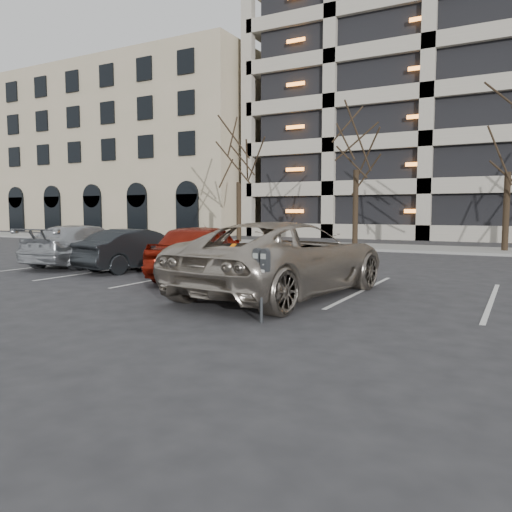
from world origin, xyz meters
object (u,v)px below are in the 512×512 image
at_px(tree_b, 357,121).
at_px(car_dark, 138,250).
at_px(suv_silver, 285,258).
at_px(car_silver, 85,245).
at_px(tree_a, 239,144).
at_px(car_red, 203,250).
at_px(parking_meter, 261,267).
at_px(tree_c, 510,122).

distance_m(tree_b, car_dark, 14.54).
distance_m(suv_silver, car_silver, 9.10).
bearing_deg(tree_a, car_red, -63.64).
bearing_deg(car_silver, parking_meter, 144.47).
bearing_deg(tree_c, tree_a, 180.00).
bearing_deg(car_red, car_dark, -25.13).
relative_size(car_red, car_silver, 0.94).
relative_size(tree_a, car_red, 1.73).
bearing_deg(car_dark, suv_silver, 172.46).
xyz_separation_m(tree_b, car_dark, (-3.21, -12.95, -5.80)).
height_order(tree_a, car_silver, tree_a).
relative_size(tree_c, suv_silver, 1.29).
distance_m(parking_meter, car_red, 6.02).
relative_size(tree_c, car_red, 1.77).
height_order(tree_b, tree_c, tree_b).
height_order(tree_a, suv_silver, tree_a).
xyz_separation_m(tree_a, car_dark, (3.79, -12.95, -5.08)).
xyz_separation_m(tree_c, car_silver, (-12.82, -12.74, -5.16)).
bearing_deg(tree_b, suv_silver, -78.80).
distance_m(tree_c, car_red, 16.19).
xyz_separation_m(tree_a, car_silver, (1.18, -12.74, -5.03)).
bearing_deg(car_silver, tree_b, -122.16).
distance_m(tree_a, parking_meter, 21.46).
bearing_deg(car_red, tree_c, -132.11).
distance_m(tree_a, tree_c, 14.00).
distance_m(tree_c, car_silver, 18.80).
distance_m(tree_b, tree_c, 7.02).
height_order(tree_a, tree_c, tree_c).
relative_size(tree_b, parking_meter, 7.15).
xyz_separation_m(tree_c, parking_meter, (-3.13, -17.88, -4.91)).
bearing_deg(parking_meter, car_dark, 156.33).
bearing_deg(tree_b, tree_c, 0.00).
bearing_deg(car_dark, tree_b, -92.78).
distance_m(tree_a, car_silver, 13.75).
height_order(suv_silver, car_silver, suv_silver).
height_order(tree_a, tree_b, tree_b).
bearing_deg(car_red, parking_meter, 119.95).
bearing_deg(tree_b, tree_a, 180.00).
height_order(tree_b, suv_silver, tree_b).
bearing_deg(parking_meter, suv_silver, 118.58).
distance_m(tree_c, car_dark, 17.29).
xyz_separation_m(tree_c, car_red, (-7.29, -13.53, -5.09)).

